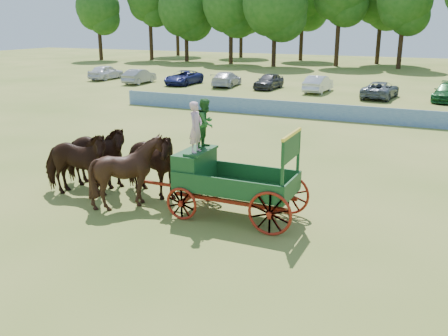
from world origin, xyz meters
TOP-DOWN VIEW (x-y plane):
  - ground at (0.00, 0.00)m, footprint 160.00×160.00m
  - horse_lead_left at (-3.61, -0.34)m, footprint 3.09×1.72m
  - horse_lead_right at (-3.61, 0.76)m, footprint 3.09×1.73m
  - horse_wheel_left at (-1.21, -0.34)m, footprint 2.46×2.24m
  - horse_wheel_right at (-1.21, 0.76)m, footprint 3.16×1.98m
  - farm_dray at (1.74, 0.24)m, footprint 6.00×2.00m
  - sponsor_banner at (-1.00, 18.00)m, footprint 26.00×0.08m
  - parked_cars at (-1.09, 30.26)m, footprint 51.62×7.01m

SIDE VIEW (x-z plane):
  - ground at x=0.00m, z-range 0.00..0.00m
  - sponsor_banner at x=-1.00m, z-range 0.00..1.05m
  - parked_cars at x=-1.09m, z-range -0.07..1.52m
  - horse_lead_left at x=-3.61m, z-range 0.00..2.48m
  - horse_lead_right at x=-3.61m, z-range 0.00..2.48m
  - horse_wheel_right at x=-1.21m, z-range 0.00..2.48m
  - horse_wheel_left at x=-1.21m, z-range 0.00..2.48m
  - farm_dray at x=1.74m, z-range -0.20..3.58m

